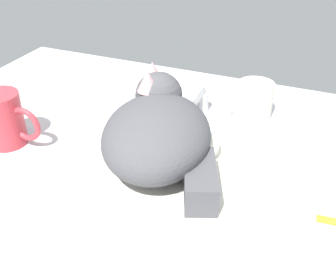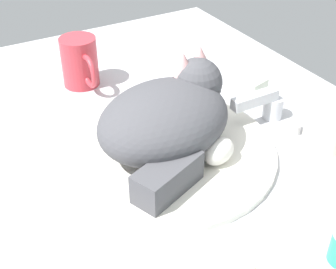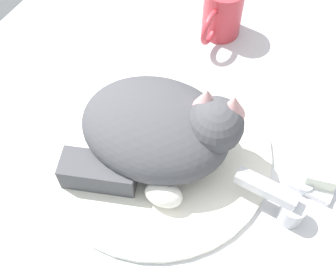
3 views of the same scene
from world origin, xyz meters
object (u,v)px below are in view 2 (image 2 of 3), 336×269
coffee_mug (80,62)px  soap_bar (248,83)px  faucet (267,106)px  rinse_cup (327,127)px  cat (170,117)px

coffee_mug → soap_bar: (19.68, 26.74, -2.49)cm
coffee_mug → soap_bar: coffee_mug is taller
faucet → rinse_cup: bearing=16.5°
cat → rinse_cup: bearing=64.9°
cat → rinse_cup: (10.93, 23.34, -3.15)cm
coffee_mug → rinse_cup: size_ratio=1.60×
coffee_mug → faucet: bearing=40.3°
cat → soap_bar: bearing=111.5°
faucet → soap_bar: 9.22cm
faucet → rinse_cup: 11.51cm
rinse_cup → coffee_mug: bearing=-145.3°
coffee_mug → rinse_cup: coffee_mug is taller
faucet → cat: (0.07, -20.09, 4.12)cm
cat → soap_bar: size_ratio=4.03×
coffee_mug → soap_bar: 33.30cm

